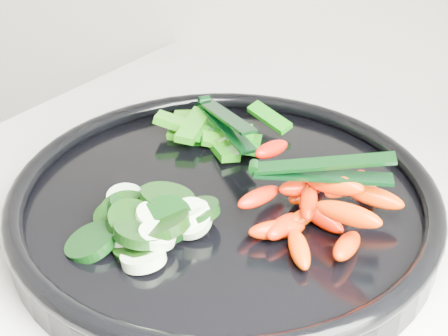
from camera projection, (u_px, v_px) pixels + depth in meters
The scene contains 6 objects.
veggie_tray at pixel (224, 201), 0.55m from camera, with size 0.43×0.43×0.04m.
cucumber_pile at pixel (147, 217), 0.51m from camera, with size 0.12×0.13×0.04m.
carrot_pile at pixel (318, 203), 0.51m from camera, with size 0.14×0.16×0.06m.
pepper_pile at pixel (213, 133), 0.63m from camera, with size 0.13×0.11×0.04m.
tong_carrot at pixel (319, 169), 0.49m from camera, with size 0.11×0.07×0.02m.
tong_pepper at pixel (224, 120), 0.61m from camera, with size 0.11×0.07×0.02m.
Camera 1 is at (-0.43, 1.32, 1.27)m, focal length 50.00 mm.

